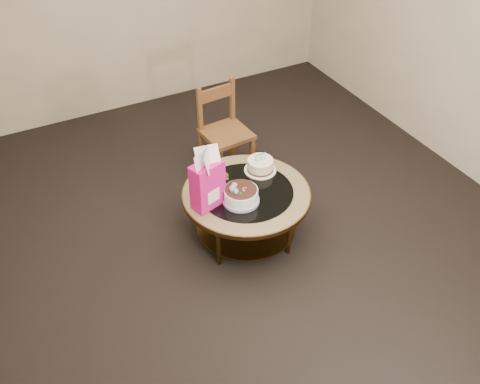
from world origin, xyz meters
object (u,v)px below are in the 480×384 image
decorated_cake (241,196)px  cream_cake (260,165)px  dining_chair (224,131)px  gift_bag (207,179)px  coffee_table (246,199)px

decorated_cake → cream_cake: bearing=40.2°
decorated_cake → dining_chair: (0.34, 0.97, -0.07)m
decorated_cake → cream_cake: size_ratio=1.07×
dining_chair → gift_bag: bearing=-127.7°
coffee_table → decorated_cake: (-0.10, -0.09, 0.13)m
decorated_cake → dining_chair: dining_chair is taller
decorated_cake → dining_chair: 1.03m
coffee_table → gift_bag: 0.46m
cream_cake → gift_bag: size_ratio=0.54×
cream_cake → dining_chair: dining_chair is taller
cream_cake → coffee_table: bearing=-140.1°
cream_cake → dining_chair: (0.02, 0.70, -0.07)m
coffee_table → decorated_cake: size_ratio=3.60×
coffee_table → dining_chair: 0.92m
dining_chair → decorated_cake: bearing=-114.2°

